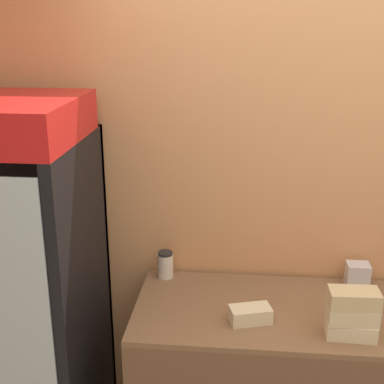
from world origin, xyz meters
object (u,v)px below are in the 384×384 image
napkin_dispenser (357,275)px  sandwich_stack_middle (352,314)px  sandwich_stack_bottom (351,329)px  sandwich_stack_top (354,298)px  beverage_cooler (15,276)px  condiment_jar (165,265)px  sandwich_flat_left (250,314)px

napkin_dispenser → sandwich_stack_middle: bearing=-103.8°
sandwich_stack_bottom → sandwich_stack_top: (-0.00, 0.00, 0.14)m
beverage_cooler → condiment_jar: bearing=20.1°
beverage_cooler → sandwich_stack_middle: (1.52, -0.20, 0.01)m
beverage_cooler → sandwich_stack_bottom: bearing=-7.4°
sandwich_stack_bottom → sandwich_flat_left: 0.42m
sandwich_flat_left → sandwich_stack_bottom: bearing=-9.8°
napkin_dispenser → condiment_jar: bearing=179.7°
sandwich_stack_top → condiment_jar: (-0.84, 0.45, -0.11)m
sandwich_stack_middle → condiment_jar: 0.96m
sandwich_flat_left → napkin_dispenser: size_ratio=1.65×
condiment_jar → sandwich_stack_bottom: bearing=-28.0°
beverage_cooler → sandwich_stack_middle: bearing=-7.4°
beverage_cooler → napkin_dispenser: size_ratio=15.72×
sandwich_stack_middle → napkin_dispenser: bearing=76.2°
sandwich_flat_left → napkin_dispenser: (0.52, 0.37, 0.03)m
sandwich_stack_middle → beverage_cooler: bearing=172.6°
beverage_cooler → sandwich_stack_bottom: (1.52, -0.20, -0.06)m
sandwich_stack_top → napkin_dispenser: bearing=76.2°
beverage_cooler → sandwich_stack_top: (1.52, -0.20, 0.08)m
sandwich_stack_top → napkin_dispenser: 0.47m
sandwich_flat_left → napkin_dispenser: bearing=35.4°
sandwich_stack_top → beverage_cooler: bearing=172.6°
sandwich_stack_bottom → condiment_jar: condiment_jar is taller
beverage_cooler → sandwich_stack_top: bearing=-7.4°
sandwich_stack_middle → sandwich_flat_left: sandwich_stack_middle is taller
sandwich_stack_bottom → sandwich_flat_left: size_ratio=1.04×
sandwich_stack_top → condiment_jar: size_ratio=1.50×
sandwich_flat_left → condiment_jar: bearing=138.7°
sandwich_stack_bottom → sandwich_stack_top: 0.14m
sandwich_stack_bottom → sandwich_flat_left: sandwich_stack_bottom is taller
beverage_cooler → sandwich_flat_left: beverage_cooler is taller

